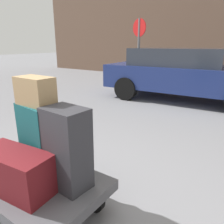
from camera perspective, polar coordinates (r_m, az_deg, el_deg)
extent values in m
plane|color=gray|center=(2.44, -17.67, -23.00)|extent=(60.00, 60.00, 0.00)
cube|color=#4C4C51|center=(2.26, -18.36, -17.34)|extent=(1.21, 0.85, 0.10)
cylinder|color=black|center=(2.27, -4.82, -21.57)|extent=(0.24, 0.06, 0.24)
cylinder|color=black|center=(2.78, -18.53, -14.53)|extent=(0.24, 0.06, 0.24)
cube|color=#144C51|center=(2.21, -17.99, -6.69)|extent=(0.44, 0.29, 0.68)
cube|color=maroon|center=(2.08, -23.64, -13.82)|extent=(0.70, 0.37, 0.36)
cube|color=#2D2D33|center=(1.92, -11.48, -9.25)|extent=(0.38, 0.28, 0.71)
cube|color=#9E7F56|center=(2.07, -19.16, 5.13)|extent=(0.36, 0.20, 0.25)
cube|color=navy|center=(6.57, 18.35, 8.47)|extent=(4.40, 2.06, 0.64)
cube|color=#2D333D|center=(6.58, 16.64, 13.46)|extent=(2.50, 1.73, 0.46)
cylinder|color=black|center=(7.84, 9.40, 8.02)|extent=(0.65, 0.26, 0.64)
cylinder|color=black|center=(6.31, 3.58, 6.02)|extent=(0.65, 0.26, 0.64)
cylinder|color=slate|center=(6.79, 6.78, 13.47)|extent=(0.07, 0.07, 2.22)
cylinder|color=red|center=(6.79, 7.05, 20.74)|extent=(0.48, 0.16, 0.50)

